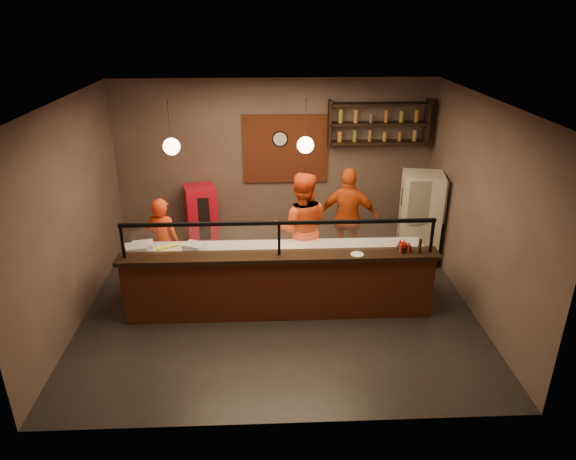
{
  "coord_description": "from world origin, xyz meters",
  "views": [
    {
      "loc": [
        -0.17,
        -6.98,
        4.37
      ],
      "look_at": [
        0.15,
        0.3,
        1.18
      ],
      "focal_mm": 32.0,
      "sensor_mm": 36.0,
      "label": 1
    }
  ],
  "objects_px": {
    "red_cooler": "(201,218)",
    "pepper_mill": "(420,246)",
    "fridge": "(420,218)",
    "cook_mid": "(301,229)",
    "cook_right": "(348,218)",
    "wall_clock": "(280,139)",
    "pizza_dough": "(291,251)",
    "condiment_caddy": "(404,248)",
    "cook_left": "(164,243)"
  },
  "relations": [
    {
      "from": "pizza_dough",
      "to": "condiment_caddy",
      "type": "bearing_deg",
      "value": -13.68
    },
    {
      "from": "cook_left",
      "to": "pepper_mill",
      "type": "height_order",
      "value": "cook_left"
    },
    {
      "from": "wall_clock",
      "to": "red_cooler",
      "type": "height_order",
      "value": "wall_clock"
    },
    {
      "from": "red_cooler",
      "to": "pizza_dough",
      "type": "height_order",
      "value": "red_cooler"
    },
    {
      "from": "cook_right",
      "to": "fridge",
      "type": "distance_m",
      "value": 1.32
    },
    {
      "from": "cook_left",
      "to": "cook_mid",
      "type": "bearing_deg",
      "value": -164.51
    },
    {
      "from": "cook_left",
      "to": "fridge",
      "type": "relative_size",
      "value": 0.93
    },
    {
      "from": "cook_left",
      "to": "pizza_dough",
      "type": "distance_m",
      "value": 2.19
    },
    {
      "from": "red_cooler",
      "to": "pepper_mill",
      "type": "xyz_separation_m",
      "value": [
        3.47,
        -2.49,
        0.52
      ]
    },
    {
      "from": "wall_clock",
      "to": "cook_right",
      "type": "xyz_separation_m",
      "value": [
        1.18,
        -1.04,
        -1.19
      ]
    },
    {
      "from": "red_cooler",
      "to": "cook_mid",
      "type": "bearing_deg",
      "value": -51.91
    },
    {
      "from": "cook_mid",
      "to": "pepper_mill",
      "type": "bearing_deg",
      "value": 147.07
    },
    {
      "from": "wall_clock",
      "to": "red_cooler",
      "type": "bearing_deg",
      "value": -168.51
    },
    {
      "from": "cook_right",
      "to": "condiment_caddy",
      "type": "relative_size",
      "value": 11.28
    },
    {
      "from": "cook_mid",
      "to": "fridge",
      "type": "relative_size",
      "value": 1.16
    },
    {
      "from": "pizza_dough",
      "to": "condiment_caddy",
      "type": "height_order",
      "value": "condiment_caddy"
    },
    {
      "from": "wall_clock",
      "to": "red_cooler",
      "type": "distance_m",
      "value": 2.13
    },
    {
      "from": "red_cooler",
      "to": "pizza_dough",
      "type": "bearing_deg",
      "value": -67.12
    },
    {
      "from": "cook_mid",
      "to": "cook_right",
      "type": "height_order",
      "value": "cook_mid"
    },
    {
      "from": "wall_clock",
      "to": "fridge",
      "type": "bearing_deg",
      "value": -20.75
    },
    {
      "from": "cook_mid",
      "to": "red_cooler",
      "type": "height_order",
      "value": "cook_mid"
    },
    {
      "from": "pizza_dough",
      "to": "cook_right",
      "type": "bearing_deg",
      "value": 49.73
    },
    {
      "from": "cook_mid",
      "to": "cook_right",
      "type": "relative_size",
      "value": 1.07
    },
    {
      "from": "cook_mid",
      "to": "cook_right",
      "type": "distance_m",
      "value": 1.06
    },
    {
      "from": "red_cooler",
      "to": "cook_left",
      "type": "bearing_deg",
      "value": -124.93
    },
    {
      "from": "fridge",
      "to": "pepper_mill",
      "type": "distance_m",
      "value": 1.96
    },
    {
      "from": "fridge",
      "to": "wall_clock",
      "type": "bearing_deg",
      "value": 169.85
    },
    {
      "from": "fridge",
      "to": "cook_left",
      "type": "bearing_deg",
      "value": -160.3
    },
    {
      "from": "condiment_caddy",
      "to": "cook_right",
      "type": "bearing_deg",
      "value": 108.45
    },
    {
      "from": "cook_right",
      "to": "fridge",
      "type": "xyz_separation_m",
      "value": [
        1.32,
        0.09,
        -0.07
      ]
    },
    {
      "from": "fridge",
      "to": "red_cooler",
      "type": "relative_size",
      "value": 1.29
    },
    {
      "from": "fridge",
      "to": "pepper_mill",
      "type": "xyz_separation_m",
      "value": [
        -0.55,
        -1.85,
        0.33
      ]
    },
    {
      "from": "wall_clock",
      "to": "cook_mid",
      "type": "relative_size",
      "value": 0.15
    },
    {
      "from": "cook_left",
      "to": "wall_clock",
      "type": "bearing_deg",
      "value": -125.45
    },
    {
      "from": "fridge",
      "to": "red_cooler",
      "type": "xyz_separation_m",
      "value": [
        -4.03,
        0.64,
        -0.19
      ]
    },
    {
      "from": "cook_right",
      "to": "condiment_caddy",
      "type": "xyz_separation_m",
      "value": [
        0.56,
        -1.68,
        0.19
      ]
    },
    {
      "from": "red_cooler",
      "to": "pizza_dough",
      "type": "distance_m",
      "value": 2.6
    },
    {
      "from": "cook_right",
      "to": "red_cooler",
      "type": "distance_m",
      "value": 2.82
    },
    {
      "from": "cook_mid",
      "to": "pepper_mill",
      "type": "relative_size",
      "value": 8.91
    },
    {
      "from": "wall_clock",
      "to": "cook_mid",
      "type": "xyz_separation_m",
      "value": [
        0.3,
        -1.63,
        -1.13
      ]
    },
    {
      "from": "fridge",
      "to": "pizza_dough",
      "type": "xyz_separation_m",
      "value": [
        -2.4,
        -1.37,
        0.07
      ]
    },
    {
      "from": "fridge",
      "to": "red_cooler",
      "type": "bearing_deg",
      "value": -178.39
    },
    {
      "from": "condiment_caddy",
      "to": "red_cooler",
      "type": "bearing_deg",
      "value": 143.58
    },
    {
      "from": "cook_right",
      "to": "pepper_mill",
      "type": "relative_size",
      "value": 8.36
    },
    {
      "from": "wall_clock",
      "to": "pepper_mill",
      "type": "distance_m",
      "value": 3.54
    },
    {
      "from": "cook_left",
      "to": "red_cooler",
      "type": "height_order",
      "value": "cook_left"
    },
    {
      "from": "wall_clock",
      "to": "cook_mid",
      "type": "height_order",
      "value": "wall_clock"
    },
    {
      "from": "cook_mid",
      "to": "condiment_caddy",
      "type": "distance_m",
      "value": 1.81
    },
    {
      "from": "fridge",
      "to": "condiment_caddy",
      "type": "relative_size",
      "value": 10.38
    },
    {
      "from": "wall_clock",
      "to": "condiment_caddy",
      "type": "distance_m",
      "value": 3.38
    }
  ]
}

